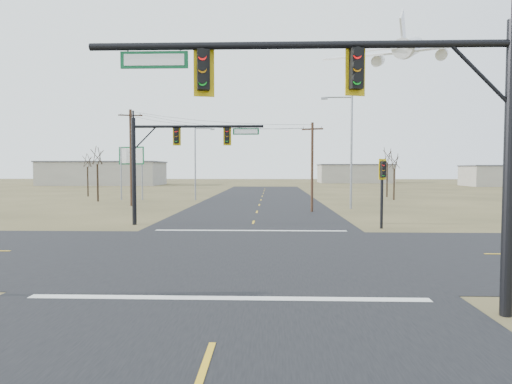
# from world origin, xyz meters

# --- Properties ---
(ground) EXTENTS (320.00, 320.00, 0.00)m
(ground) POSITION_xyz_m (0.00, 0.00, 0.00)
(ground) COLOR olive
(ground) RESTS_ON ground
(road_ew) EXTENTS (160.00, 14.00, 0.02)m
(road_ew) POSITION_xyz_m (0.00, 0.00, 0.01)
(road_ew) COLOR black
(road_ew) RESTS_ON ground
(road_ns) EXTENTS (14.00, 160.00, 0.02)m
(road_ns) POSITION_xyz_m (0.00, 0.00, 0.01)
(road_ns) COLOR black
(road_ns) RESTS_ON ground
(stop_bar_near) EXTENTS (12.00, 0.40, 0.01)m
(stop_bar_near) POSITION_xyz_m (0.00, -7.50, 0.03)
(stop_bar_near) COLOR silver
(stop_bar_near) RESTS_ON road_ns
(stop_bar_far) EXTENTS (12.00, 0.40, 0.01)m
(stop_bar_far) POSITION_xyz_m (0.00, 7.50, 0.03)
(stop_bar_far) COLOR silver
(stop_bar_far) RESTS_ON road_ns
(mast_arm_near) EXTENTS (11.17, 0.53, 7.71)m
(mast_arm_near) POSITION_xyz_m (3.94, -8.80, 5.59)
(mast_arm_near) COLOR black
(mast_arm_near) RESTS_ON ground
(mast_arm_far) EXTENTS (9.15, 0.45, 7.41)m
(mast_arm_far) POSITION_xyz_m (-5.35, 10.47, 5.33)
(mast_arm_far) COLOR black
(mast_arm_far) RESTS_ON ground
(pedestal_signal_ne) EXTENTS (0.67, 0.59, 4.57)m
(pedestal_signal_ne) POSITION_xyz_m (8.50, 8.87, 3.31)
(pedestal_signal_ne) COLOR black
(pedestal_signal_ne) RESTS_ON ground
(utility_pole_near) EXTENTS (1.88, 0.82, 8.06)m
(utility_pole_near) POSITION_xyz_m (4.97, 20.39, 4.24)
(utility_pole_near) COLOR #432C1D
(utility_pole_near) RESTS_ON ground
(utility_pole_far) EXTENTS (2.44, 0.59, 10.09)m
(utility_pole_far) POSITION_xyz_m (-13.41, 26.49, 5.22)
(utility_pole_far) COLOR #432C1D
(utility_pole_far) RESTS_ON ground
(highway_sign) EXTENTS (3.46, 1.02, 6.69)m
(highway_sign) POSITION_xyz_m (-16.27, 35.81, 4.68)
(highway_sign) COLOR gray
(highway_sign) RESTS_ON ground
(streetlight_a) EXTENTS (3.08, 0.40, 11.02)m
(streetlight_a) POSITION_xyz_m (8.83, 23.83, 6.19)
(streetlight_a) COLOR gray
(streetlight_a) RESTS_ON ground
(streetlight_c) EXTENTS (2.53, 0.23, 9.10)m
(streetlight_c) POSITION_xyz_m (-7.99, 35.61, 5.11)
(streetlight_c) COLOR gray
(streetlight_c) RESTS_ON ground
(bare_tree_a) EXTENTS (3.17, 3.17, 7.03)m
(bare_tree_a) POSITION_xyz_m (-19.53, 33.02, 5.56)
(bare_tree_a) COLOR black
(bare_tree_a) RESTS_ON ground
(bare_tree_b) EXTENTS (2.54, 2.54, 6.46)m
(bare_tree_b) POSITION_xyz_m (-24.74, 42.85, 5.17)
(bare_tree_b) COLOR black
(bare_tree_b) RESTS_ON ground
(bare_tree_c) EXTENTS (2.88, 2.88, 6.32)m
(bare_tree_c) POSITION_xyz_m (16.73, 36.94, 4.96)
(bare_tree_c) COLOR black
(bare_tree_c) RESTS_ON ground
(bare_tree_d) EXTENTS (2.76, 2.76, 7.25)m
(bare_tree_d) POSITION_xyz_m (17.29, 42.66, 5.84)
(bare_tree_d) COLOR black
(bare_tree_d) RESTS_ON ground
(warehouse_left) EXTENTS (28.00, 14.00, 5.50)m
(warehouse_left) POSITION_xyz_m (-40.00, 90.00, 2.75)
(warehouse_left) COLOR #A09C8E
(warehouse_left) RESTS_ON ground
(warehouse_mid) EXTENTS (20.00, 12.00, 5.00)m
(warehouse_mid) POSITION_xyz_m (25.00, 110.00, 2.50)
(warehouse_mid) COLOR #A09C8E
(warehouse_mid) RESTS_ON ground
(warehouse_right) EXTENTS (18.00, 10.00, 4.50)m
(warehouse_right) POSITION_xyz_m (55.00, 85.00, 2.25)
(warehouse_right) COLOR #A09C8E
(warehouse_right) RESTS_ON ground
(jet_airliner) EXTENTS (30.04, 30.92, 15.82)m
(jet_airliner) POSITION_xyz_m (28.85, 72.75, 28.30)
(jet_airliner) COLOR white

